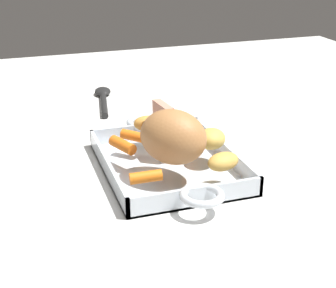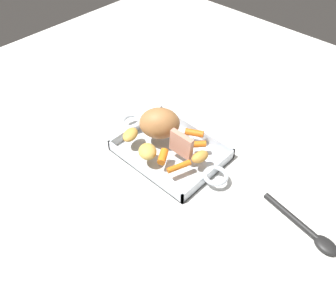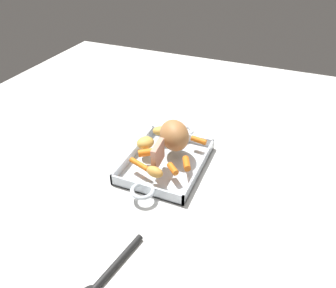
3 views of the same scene
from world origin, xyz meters
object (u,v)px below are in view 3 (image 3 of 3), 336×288
(baby_carrot_northeast, at_px, (145,153))
(baby_carrot_northwest, at_px, (139,164))
(roast_slice_thick, at_px, (158,154))
(potato_golden_small, at_px, (155,172))
(pork_roast, at_px, (174,135))
(baby_carrot_southwest, at_px, (187,163))
(potato_near_roast, at_px, (145,143))
(roasting_dish, at_px, (166,162))
(baby_carrot_long, at_px, (173,169))
(serving_spoon, at_px, (102,280))
(baby_carrot_center_right, at_px, (199,140))
(potato_corner, at_px, (161,131))

(baby_carrot_northeast, relative_size, baby_carrot_northwest, 0.65)
(roast_slice_thick, height_order, potato_golden_small, roast_slice_thick)
(pork_roast, height_order, potato_golden_small, pork_roast)
(baby_carrot_northeast, bearing_deg, baby_carrot_southwest, -89.95)
(potato_near_roast, bearing_deg, baby_carrot_northwest, -165.42)
(roasting_dish, bearing_deg, baby_carrot_northwest, 146.57)
(baby_carrot_long, xyz_separation_m, baby_carrot_southwest, (0.04, -0.03, 0.00))
(baby_carrot_northwest, bearing_deg, baby_carrot_long, -80.50)
(serving_spoon, bearing_deg, baby_carrot_center_right, -174.35)
(baby_carrot_northwest, relative_size, potato_golden_small, 1.28)
(potato_near_roast, relative_size, serving_spoon, 0.27)
(pork_roast, xyz_separation_m, potato_corner, (0.05, 0.07, -0.03))
(roast_slice_thick, bearing_deg, baby_carrot_long, -107.34)
(roasting_dish, bearing_deg, pork_roast, -8.88)
(roasting_dish, distance_m, roast_slice_thick, 0.08)
(baby_carrot_northeast, distance_m, baby_carrot_southwest, 0.14)
(potato_near_roast, height_order, serving_spoon, potato_near_roast)
(baby_carrot_northeast, bearing_deg, potato_golden_small, -139.25)
(potato_golden_small, bearing_deg, baby_carrot_northwest, 69.98)
(pork_roast, bearing_deg, baby_carrot_long, -160.50)
(roast_slice_thick, bearing_deg, potato_corner, 20.11)
(pork_roast, distance_m, baby_carrot_center_right, 0.10)
(pork_roast, height_order, serving_spoon, pork_roast)
(baby_carrot_center_right, distance_m, potato_golden_small, 0.22)
(baby_carrot_long, distance_m, baby_carrot_southwest, 0.05)
(pork_roast, xyz_separation_m, baby_carrot_southwest, (-0.08, -0.07, -0.04))
(baby_carrot_northeast, relative_size, baby_carrot_center_right, 0.87)
(baby_carrot_center_right, relative_size, potato_near_roast, 0.88)
(roasting_dish, height_order, baby_carrot_southwest, baby_carrot_southwest)
(baby_carrot_southwest, relative_size, potato_corner, 0.94)
(baby_carrot_northwest, bearing_deg, potato_near_roast, 14.58)
(baby_carrot_center_right, height_order, baby_carrot_southwest, baby_carrot_southwest)
(roasting_dish, xyz_separation_m, baby_carrot_northwest, (-0.08, 0.05, 0.04))
(roasting_dish, xyz_separation_m, potato_golden_small, (-0.10, -0.01, 0.04))
(roasting_dish, distance_m, baby_carrot_center_right, 0.14)
(pork_roast, xyz_separation_m, baby_carrot_northwest, (-0.13, 0.06, -0.04))
(baby_carrot_center_right, distance_m, potato_near_roast, 0.18)
(potato_near_roast, distance_m, potato_golden_small, 0.15)
(baby_carrot_northwest, bearing_deg, baby_carrot_center_right, -33.70)
(roasting_dish, distance_m, potato_near_roast, 0.09)
(baby_carrot_long, relative_size, potato_golden_small, 0.83)
(baby_carrot_northeast, bearing_deg, potato_near_roast, 25.60)
(baby_carrot_center_right, bearing_deg, baby_carrot_northeast, 135.38)
(pork_roast, distance_m, potato_golden_small, 0.16)
(pork_roast, bearing_deg, baby_carrot_southwest, -137.57)
(serving_spoon, bearing_deg, baby_carrot_southwest, -176.52)
(potato_near_roast, bearing_deg, potato_corner, -10.46)
(baby_carrot_northwest, height_order, baby_carrot_center_right, baby_carrot_center_right)
(baby_carrot_northeast, xyz_separation_m, baby_carrot_northwest, (-0.06, -0.01, -0.00))
(baby_carrot_northwest, relative_size, baby_carrot_center_right, 1.34)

